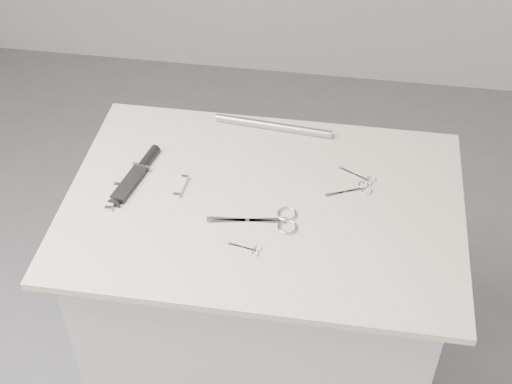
# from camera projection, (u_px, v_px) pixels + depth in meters

# --- Properties ---
(plinth) EXTENTS (0.90, 0.60, 0.90)m
(plinth) POSITION_uv_depth(u_px,v_px,m) (262.00, 316.00, 2.11)
(plinth) COLOR silver
(plinth) RESTS_ON ground
(display_board) EXTENTS (1.00, 0.70, 0.02)m
(display_board) POSITION_uv_depth(u_px,v_px,m) (264.00, 204.00, 1.80)
(display_board) COLOR beige
(display_board) RESTS_ON plinth
(large_shears) EXTENTS (0.22, 0.10, 0.01)m
(large_shears) POSITION_uv_depth(u_px,v_px,m) (273.00, 220.00, 1.74)
(large_shears) COLOR silver
(large_shears) RESTS_ON display_board
(embroidery_scissors_a) EXTENTS (0.12, 0.08, 0.00)m
(embroidery_scissors_a) POSITION_uv_depth(u_px,v_px,m) (357.00, 190.00, 1.82)
(embroidery_scissors_a) COLOR silver
(embroidery_scissors_a) RESTS_ON display_board
(embroidery_scissors_b) EXTENTS (0.10, 0.07, 0.00)m
(embroidery_scissors_b) POSITION_uv_depth(u_px,v_px,m) (362.00, 178.00, 1.86)
(embroidery_scissors_b) COLOR silver
(embroidery_scissors_b) RESTS_ON display_board
(tiny_scissors) EXTENTS (0.08, 0.04, 0.00)m
(tiny_scissors) POSITION_uv_depth(u_px,v_px,m) (249.00, 249.00, 1.67)
(tiny_scissors) COLOR silver
(tiny_scissors) RESTS_ON display_board
(sheathed_knife) EXTENTS (0.08, 0.22, 0.03)m
(sheathed_knife) POSITION_uv_depth(u_px,v_px,m) (138.00, 172.00, 1.86)
(sheathed_knife) COLOR black
(sheathed_knife) RESTS_ON display_board
(pocket_knife_a) EXTENTS (0.02, 0.10, 0.01)m
(pocket_knife_a) POSITION_uv_depth(u_px,v_px,m) (113.00, 197.00, 1.80)
(pocket_knife_a) COLOR beige
(pocket_knife_a) RESTS_ON display_board
(pocket_knife_b) EXTENTS (0.02, 0.08, 0.01)m
(pocket_knife_b) POSITION_uv_depth(u_px,v_px,m) (181.00, 186.00, 1.83)
(pocket_knife_b) COLOR beige
(pocket_knife_b) RESTS_ON display_board
(metal_rail) EXTENTS (0.33, 0.05, 0.02)m
(metal_rail) POSITION_uv_depth(u_px,v_px,m) (273.00, 126.00, 2.00)
(metal_rail) COLOR #989BA0
(metal_rail) RESTS_ON display_board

